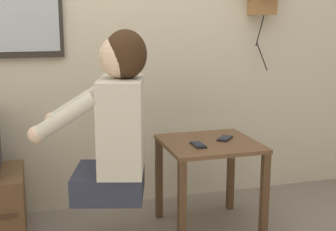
{
  "coord_description": "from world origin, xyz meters",
  "views": [
    {
      "loc": [
        -0.5,
        -1.94,
        1.25
      ],
      "look_at": [
        0.2,
        0.44,
        0.72
      ],
      "focal_mm": 50.0,
      "sensor_mm": 36.0,
      "label": 1
    }
  ],
  "objects": [
    {
      "name": "side_table",
      "position": [
        0.46,
        0.49,
        0.43
      ],
      "size": [
        0.53,
        0.51,
        0.54
      ],
      "color": "brown",
      "rests_on": "ground_plane"
    },
    {
      "name": "cell_phone_spare",
      "position": [
        0.57,
        0.51,
        0.54
      ],
      "size": [
        0.13,
        0.13,
        0.01
      ],
      "rotation": [
        0.0,
        0.0,
        -0.73
      ],
      "color": "black",
      "rests_on": "side_table"
    },
    {
      "name": "wall_back",
      "position": [
        0.0,
        1.05,
        1.27
      ],
      "size": [
        6.8,
        0.05,
        2.55
      ],
      "color": "beige",
      "rests_on": "ground_plane"
    },
    {
      "name": "person",
      "position": [
        -0.1,
        0.4,
        0.72
      ],
      "size": [
        0.63,
        0.52,
        0.87
      ],
      "rotation": [
        0.0,
        0.0,
        1.3
      ],
      "color": "#2D3347",
      "rests_on": "ground_plane"
    },
    {
      "name": "cell_phone_held",
      "position": [
        0.37,
        0.42,
        0.54
      ],
      "size": [
        0.06,
        0.12,
        0.01
      ],
      "rotation": [
        0.0,
        0.0,
        0.0
      ],
      "color": "black",
      "rests_on": "side_table"
    }
  ]
}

